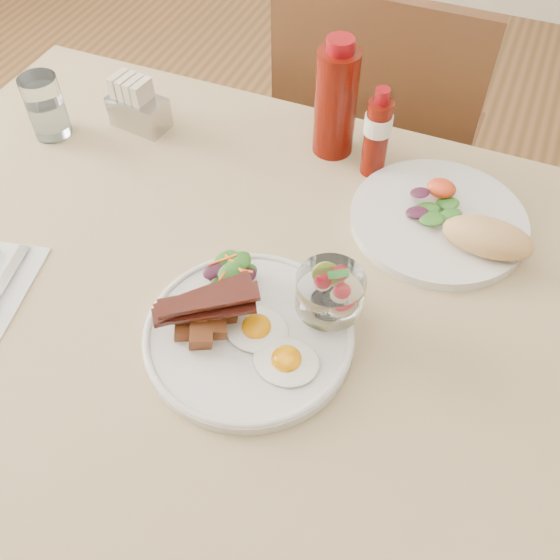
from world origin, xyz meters
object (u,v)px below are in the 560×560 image
at_px(main_plate, 249,336).
at_px(ketchup_bottle, 336,101).
at_px(table, 262,326).
at_px(hot_sauce_bottle, 377,134).
at_px(sugar_caddy, 137,106).
at_px(second_plate, 450,223).
at_px(fruit_cup, 330,292).
at_px(water_glass, 47,110).
at_px(chair_far, 377,146).

bearing_deg(main_plate, ketchup_bottle, 94.23).
height_order(table, hot_sauce_bottle, hot_sauce_bottle).
bearing_deg(sugar_caddy, second_plate, 2.82).
distance_m(table, fruit_cup, 0.19).
bearing_deg(ketchup_bottle, main_plate, -85.77).
xyz_separation_m(main_plate, water_glass, (-0.51, 0.27, 0.04)).
height_order(table, ketchup_bottle, ketchup_bottle).
bearing_deg(hot_sauce_bottle, fruit_cup, -83.47).
xyz_separation_m(table, second_plate, (0.22, 0.22, 0.11)).
bearing_deg(table, hot_sauce_bottle, 77.23).
distance_m(main_plate, second_plate, 0.36).
bearing_deg(second_plate, fruit_cup, -115.81).
bearing_deg(ketchup_bottle, second_plate, -27.65).
relative_size(table, water_glass, 11.97).
bearing_deg(main_plate, chair_far, 91.53).
relative_size(fruit_cup, sugar_caddy, 0.84).
xyz_separation_m(chair_far, second_plate, (0.22, -0.45, 0.25)).
bearing_deg(hot_sauce_bottle, main_plate, -97.27).
relative_size(chair_far, ketchup_bottle, 4.51).
bearing_deg(hot_sauce_bottle, second_plate, -31.23).
xyz_separation_m(table, water_glass, (-0.49, 0.19, 0.14)).
distance_m(main_plate, hot_sauce_bottle, 0.40).
bearing_deg(hot_sauce_bottle, chair_far, 101.15).
distance_m(table, water_glass, 0.54).
bearing_deg(second_plate, table, -135.46).
bearing_deg(ketchup_bottle, sugar_caddy, -168.75).
height_order(ketchup_bottle, hot_sauce_bottle, ketchup_bottle).
xyz_separation_m(main_plate, fruit_cup, (0.09, 0.07, 0.06)).
xyz_separation_m(second_plate, sugar_caddy, (-0.58, 0.05, 0.02)).
distance_m(fruit_cup, second_plate, 0.27).
bearing_deg(second_plate, chair_far, 116.31).
xyz_separation_m(fruit_cup, sugar_caddy, (-0.46, 0.29, -0.03)).
relative_size(second_plate, sugar_caddy, 2.58).
relative_size(main_plate, second_plate, 1.00).
bearing_deg(chair_far, table, -90.00).
distance_m(main_plate, fruit_cup, 0.12).
relative_size(chair_far, hot_sauce_bottle, 5.89).
distance_m(second_plate, hot_sauce_bottle, 0.19).
bearing_deg(second_plate, main_plate, -123.75).
xyz_separation_m(ketchup_bottle, water_glass, (-0.48, -0.15, -0.05)).
height_order(second_plate, water_glass, water_glass).
height_order(sugar_caddy, water_glass, water_glass).
distance_m(ketchup_bottle, sugar_caddy, 0.36).
relative_size(chair_far, water_glass, 8.37).
bearing_deg(sugar_caddy, table, -29.12).
bearing_deg(ketchup_bottle, table, -88.10).
bearing_deg(table, fruit_cup, -9.24).
distance_m(table, main_plate, 0.13).
bearing_deg(hot_sauce_bottle, table, -102.77).
xyz_separation_m(table, fruit_cup, (0.11, -0.02, 0.15)).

